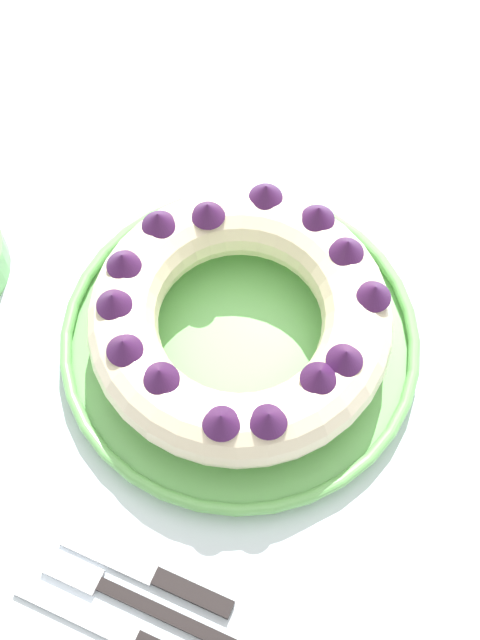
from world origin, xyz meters
The scene contains 6 objects.
ground_plane centered at (0.00, 0.00, 0.00)m, with size 8.00×8.00×0.00m, color brown.
dining_table centered at (0.00, 0.00, 0.64)m, with size 1.31×1.09×0.73m.
serving_dish centered at (-0.02, 0.02, 0.74)m, with size 0.36×0.36×0.02m.
bundt_cake centered at (-0.02, 0.02, 0.79)m, with size 0.29×0.29×0.09m.
fork centered at (-0.29, 0.02, 0.73)m, with size 0.02×0.19×0.01m.
cake_knife centered at (-0.26, 0.00, 0.73)m, with size 0.02×0.17×0.01m.
Camera 1 is at (-0.38, -0.13, 1.54)m, focal length 50.00 mm.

